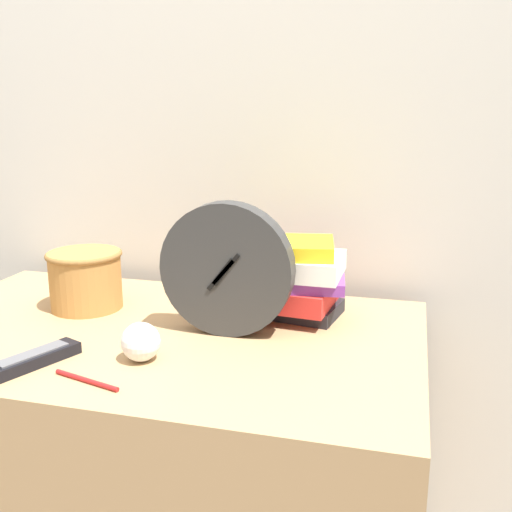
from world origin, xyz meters
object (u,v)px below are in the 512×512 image
book_stack (286,277)px  tv_remote (33,359)px  basket (86,277)px  pen (87,380)px  desk_clock (227,269)px  crumpled_paper_ball (141,342)px

book_stack → tv_remote: (-0.36, -0.35, -0.07)m
basket → pen: (0.19, -0.32, -0.06)m
desk_clock → pen: desk_clock is taller
desk_clock → tv_remote: size_ratio=1.50×
desk_clock → crumpled_paper_ball: desk_clock is taller
basket → pen: basket is taller
crumpled_paper_ball → desk_clock: bearing=56.2°
tv_remote → pen: bearing=-15.9°
basket → crumpled_paper_ball: bearing=-43.8°
book_stack → pen: bearing=-122.2°
desk_clock → book_stack: bearing=54.4°
desk_clock → book_stack: desk_clock is taller
book_stack → basket: book_stack is taller
desk_clock → tv_remote: desk_clock is taller
basket → crumpled_paper_ball: basket is taller
book_stack → tv_remote: size_ratio=1.49×
crumpled_paper_ball → tv_remote: bearing=-158.4°
basket → pen: size_ratio=1.25×
tv_remote → desk_clock: bearing=39.4°
crumpled_paper_ball → pen: crumpled_paper_ball is taller
pen → desk_clock: bearing=59.6°
book_stack → basket: (-0.43, -0.06, -0.02)m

